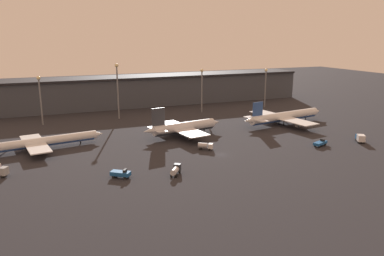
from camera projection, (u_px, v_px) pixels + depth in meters
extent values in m
plane|color=#26262B|center=(221.00, 155.00, 133.69)|extent=(600.00, 600.00, 0.00)
cube|color=#3D424C|center=(144.00, 91.00, 227.66)|extent=(203.95, 20.30, 16.73)
cube|color=black|center=(143.00, 77.00, 225.50)|extent=(203.95, 22.30, 1.20)
cylinder|color=white|center=(41.00, 142.00, 138.86)|extent=(41.51, 9.91, 3.27)
cylinder|color=#2D519E|center=(41.00, 143.00, 139.00)|extent=(39.38, 9.09, 2.78)
cone|color=white|center=(98.00, 134.00, 149.79)|extent=(4.38, 3.70, 3.11)
cube|color=white|center=(35.00, 144.00, 137.91)|extent=(11.58, 28.60, 0.36)
cylinder|color=gray|center=(35.00, 141.00, 145.28)|extent=(3.84, 2.36, 1.80)
cylinder|color=gray|center=(43.00, 151.00, 132.35)|extent=(3.84, 2.36, 1.80)
cylinder|color=black|center=(81.00, 142.00, 146.74)|extent=(0.50, 0.50, 1.47)
cylinder|color=black|center=(35.00, 148.00, 139.47)|extent=(0.50, 0.50, 1.47)
cylinder|color=black|center=(36.00, 150.00, 137.30)|extent=(0.50, 0.50, 1.47)
cylinder|color=silver|center=(184.00, 127.00, 157.87)|extent=(28.96, 8.70, 4.15)
cylinder|color=#333842|center=(184.00, 129.00, 158.05)|extent=(27.44, 7.86, 3.53)
cone|color=silver|center=(215.00, 123.00, 165.70)|extent=(5.55, 4.69, 3.94)
cone|color=silver|center=(150.00, 131.00, 149.86)|extent=(6.71, 4.48, 3.53)
cube|color=#333842|center=(158.00, 117.00, 150.45)|extent=(5.80, 1.33, 7.24)
cube|color=silver|center=(157.00, 129.00, 151.38)|extent=(5.88, 11.61, 0.24)
cube|color=silver|center=(181.00, 128.00, 157.28)|extent=(13.96, 31.87, 0.36)
cylinder|color=gray|center=(173.00, 127.00, 165.21)|extent=(4.87, 2.99, 2.28)
cylinder|color=gray|center=(194.00, 136.00, 150.89)|extent=(4.87, 2.99, 2.28)
cylinder|color=black|center=(204.00, 131.00, 163.64)|extent=(0.50, 0.50, 1.87)
cylinder|color=black|center=(179.00, 133.00, 159.26)|extent=(0.50, 0.50, 1.87)
cylinder|color=black|center=(183.00, 135.00, 156.50)|extent=(0.50, 0.50, 1.87)
cylinder|color=white|center=(285.00, 116.00, 179.79)|extent=(41.41, 10.63, 4.04)
cylinder|color=#2D519E|center=(285.00, 117.00, 179.96)|extent=(39.28, 9.70, 3.43)
cone|color=white|center=(316.00, 111.00, 190.78)|extent=(5.40, 4.57, 3.84)
cone|color=white|center=(249.00, 121.00, 168.62)|extent=(6.53, 4.36, 3.43)
cube|color=#2D519E|center=(258.00, 109.00, 169.82)|extent=(5.65, 1.30, 6.32)
cube|color=white|center=(256.00, 119.00, 170.51)|extent=(6.17, 14.03, 0.24)
cube|color=white|center=(282.00, 117.00, 178.87)|extent=(14.83, 38.59, 0.36)
cylinder|color=gray|center=(268.00, 116.00, 188.57)|extent=(4.74, 2.91, 2.22)
cylinder|color=gray|center=(300.00, 124.00, 171.07)|extent=(4.74, 2.91, 2.22)
cylinder|color=black|center=(306.00, 118.00, 187.76)|extent=(0.50, 0.50, 1.82)
cylinder|color=black|center=(279.00, 122.00, 180.80)|extent=(0.50, 0.50, 1.82)
cylinder|color=black|center=(284.00, 123.00, 178.11)|extent=(0.50, 0.50, 1.82)
cube|color=#195199|center=(121.00, 173.00, 111.91)|extent=(6.23, 5.57, 1.23)
cube|color=black|center=(125.00, 171.00, 111.30)|extent=(1.63, 1.84, 0.80)
cylinder|color=black|center=(128.00, 176.00, 112.55)|extent=(1.10, 1.05, 0.90)
cylinder|color=black|center=(125.00, 178.00, 110.76)|extent=(1.10, 1.05, 0.90)
cylinder|color=black|center=(116.00, 174.00, 113.49)|extent=(1.10, 1.05, 0.90)
cylinder|color=black|center=(113.00, 177.00, 111.71)|extent=(1.10, 1.05, 0.90)
cube|color=white|center=(211.00, 146.00, 138.57)|extent=(2.52, 2.66, 1.81)
cylinder|color=#B7B7BC|center=(203.00, 145.00, 139.22)|extent=(3.95, 3.58, 1.92)
cylinder|color=black|center=(210.00, 148.00, 139.66)|extent=(1.04, 0.96, 0.90)
cylinder|color=black|center=(210.00, 150.00, 138.14)|extent=(1.04, 0.96, 0.90)
cylinder|color=black|center=(201.00, 148.00, 140.48)|extent=(1.04, 0.96, 0.90)
cylinder|color=black|center=(200.00, 149.00, 138.96)|extent=(1.04, 0.96, 0.90)
cube|color=#9EA3A8|center=(4.00, 171.00, 112.28)|extent=(2.88, 2.98, 2.37)
cylinder|color=black|center=(6.00, 174.00, 113.48)|extent=(1.07, 0.96, 0.90)
cylinder|color=black|center=(2.00, 177.00, 111.84)|extent=(1.07, 0.96, 0.90)
cube|color=#195199|center=(320.00, 143.00, 144.10)|extent=(7.17, 4.75, 0.95)
cube|color=black|center=(323.00, 140.00, 145.01)|extent=(1.28, 1.87, 0.80)
cylinder|color=black|center=(321.00, 143.00, 146.37)|extent=(1.06, 0.90, 0.90)
cylinder|color=black|center=(325.00, 144.00, 145.06)|extent=(1.06, 0.90, 0.90)
cylinder|color=black|center=(315.00, 145.00, 143.51)|extent=(1.06, 0.90, 0.90)
cylinder|color=black|center=(320.00, 146.00, 142.19)|extent=(1.06, 0.90, 0.90)
cube|color=#282D38|center=(177.00, 167.00, 115.84)|extent=(2.59, 2.50, 2.17)
cylinder|color=#B7B7BC|center=(175.00, 171.00, 113.01)|extent=(3.59, 3.99, 1.82)
cylinder|color=black|center=(175.00, 171.00, 116.12)|extent=(0.94, 1.03, 0.90)
cylinder|color=black|center=(180.00, 172.00, 115.77)|extent=(0.94, 1.03, 0.90)
cylinder|color=black|center=(171.00, 176.00, 112.60)|extent=(0.94, 1.03, 0.90)
cylinder|color=black|center=(176.00, 176.00, 112.25)|extent=(0.94, 1.03, 0.90)
cube|color=#195199|center=(359.00, 137.00, 151.17)|extent=(3.11, 2.87, 1.87)
cube|color=silver|center=(361.00, 138.00, 148.07)|extent=(4.13, 4.45, 2.50)
cylinder|color=black|center=(356.00, 140.00, 151.47)|extent=(1.03, 1.10, 0.90)
cylinder|color=black|center=(361.00, 140.00, 151.11)|extent=(1.03, 1.10, 0.90)
cylinder|color=black|center=(358.00, 142.00, 147.89)|extent=(1.03, 1.10, 0.90)
cylinder|color=black|center=(364.00, 142.00, 147.53)|extent=(1.03, 1.10, 0.90)
cylinder|color=slate|center=(41.00, 102.00, 175.82)|extent=(0.70, 0.70, 21.70)
sphere|color=beige|center=(38.00, 78.00, 173.06)|extent=(1.80, 1.80, 1.80)
cylinder|color=slate|center=(118.00, 93.00, 188.46)|extent=(0.70, 0.70, 26.41)
sphere|color=beige|center=(117.00, 65.00, 185.13)|extent=(1.80, 1.80, 1.80)
cylinder|color=slate|center=(202.00, 92.00, 205.69)|extent=(0.70, 0.70, 22.33)
sphere|color=beige|center=(202.00, 71.00, 202.86)|extent=(1.80, 1.80, 1.80)
cylinder|color=slate|center=(265.00, 89.00, 220.64)|extent=(0.70, 0.70, 21.19)
sphere|color=beige|center=(266.00, 70.00, 217.95)|extent=(1.80, 1.80, 1.80)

